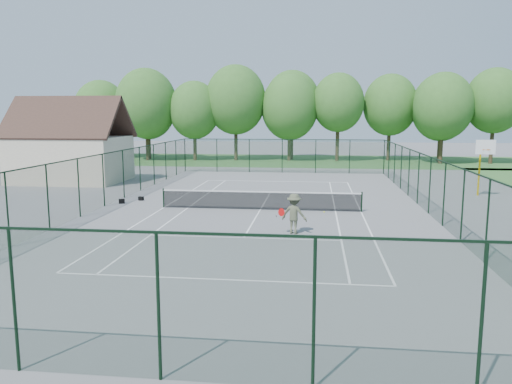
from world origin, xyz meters
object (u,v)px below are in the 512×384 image
tennis_net (260,199)px  sports_bag_a (122,201)px  basketball_goal (483,157)px  tennis_player (294,214)px

tennis_net → sports_bag_a: tennis_net is taller
basketball_goal → tennis_player: 16.26m
tennis_net → basketball_goal: bearing=24.3°
sports_bag_a → tennis_player: size_ratio=0.16×
basketball_goal → sports_bag_a: basketball_goal is taller
sports_bag_a → tennis_player: bearing=-54.3°
tennis_net → basketball_goal: 14.96m
basketball_goal → tennis_player: bearing=-134.9°
tennis_net → sports_bag_a: (-8.35, 0.96, -0.44)m
tennis_net → tennis_player: tennis_player is taller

